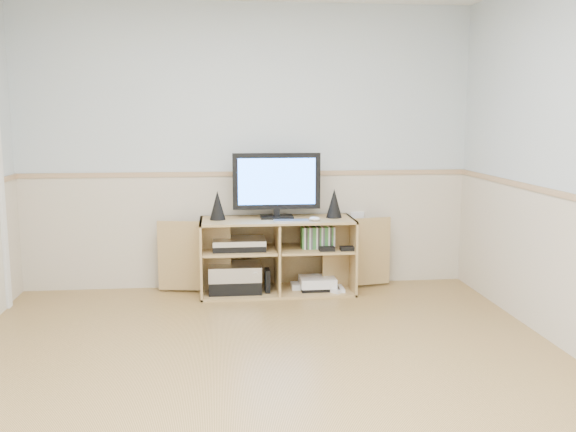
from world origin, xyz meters
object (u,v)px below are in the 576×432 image
object	(u,v)px
media_cabinet	(277,254)
monitor	(277,183)
game_consoles	(316,283)
keyboard	(291,221)

from	to	relation	value
media_cabinet	monitor	distance (m)	0.62
game_consoles	media_cabinet	bearing A→B (deg)	168.35
keyboard	game_consoles	xyz separation A→B (m)	(0.23, 0.13, -0.59)
game_consoles	keyboard	bearing A→B (deg)	-151.46
monitor	keyboard	size ratio (longest dim) A/B	2.59
media_cabinet	monitor	xyz separation A→B (m)	(0.00, -0.01, 0.62)
monitor	game_consoles	xyz separation A→B (m)	(0.34, -0.06, -0.89)
media_cabinet	game_consoles	size ratio (longest dim) A/B	4.62
monitor	media_cabinet	bearing A→B (deg)	90.00
media_cabinet	keyboard	bearing A→B (deg)	-61.73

